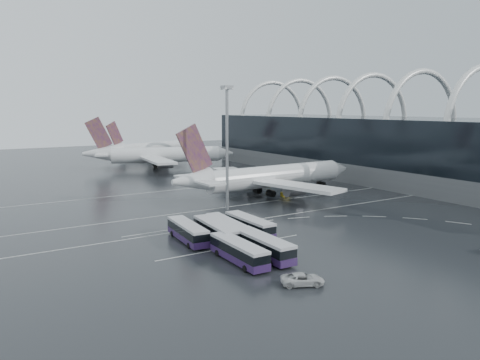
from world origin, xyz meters
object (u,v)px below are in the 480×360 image
airliner_main (267,177)px  gse_cart_belly_c (285,194)px  bus_row_near_d (250,225)px  gse_cart_belly_e (268,182)px  airliner_gate_c (148,148)px  airliner_gate_b (158,155)px  bus_row_near_a (188,231)px  bus_row_near_b (216,231)px  floodlight_mast (227,133)px  bus_row_far_c (263,245)px  van_curve_a (303,279)px  bus_row_far_b (239,251)px  bus_row_near_c (226,226)px  gse_cart_belly_a (288,189)px

airliner_main → gse_cart_belly_c: 6.52m
bus_row_near_d → gse_cart_belly_e: bearing=-38.1°
bus_row_near_d → airliner_gate_c: bearing=-13.0°
airliner_main → gse_cart_belly_c: bearing=-49.3°
airliner_gate_b → bus_row_near_a: 102.39m
airliner_gate_b → bus_row_near_d: (-22.38, -98.49, -3.23)m
airliner_gate_c → bus_row_near_b: (-41.04, -138.43, -2.49)m
airliner_main → floodlight_mast: 23.72m
airliner_gate_b → bus_row_far_c: 114.24m
bus_row_near_d → van_curve_a: 26.05m
airliner_gate_c → bus_row_far_b: (-43.68, -150.03, -2.57)m
bus_row_near_b → bus_row_far_c: 11.61m
airliner_main → bus_row_near_c: bearing=-138.4°
bus_row_far_c → gse_cart_belly_a: size_ratio=6.10×
airliner_main → bus_row_far_b: (-35.45, -42.28, -3.12)m
bus_row_near_b → van_curve_a: bus_row_near_b is taller
airliner_gate_c → floodlight_mast: (-25.99, -116.81, 13.40)m
gse_cart_belly_e → floodlight_mast: bearing=-139.3°
airliner_gate_c → bus_row_far_c: 154.87m
bus_row_far_b → van_curve_a: (2.31, -12.40, -0.98)m
bus_row_near_d → gse_cart_belly_a: 46.39m
airliner_main → bus_row_far_b: 55.26m
airliner_gate_c → van_curve_a: bearing=-122.3°
bus_row_far_c → gse_cart_belly_c: size_ratio=6.60×
bus_row_far_b → gse_cart_belly_a: size_ratio=5.87×
bus_row_near_d → airliner_main: bearing=-39.6°
airliner_gate_b → gse_cart_belly_c: size_ratio=26.77×
airliner_gate_b → bus_row_near_c: size_ratio=4.50×
airliner_main → bus_row_far_b: size_ratio=4.34×
airliner_gate_c → bus_row_near_b: airliner_gate_c is taller
floodlight_mast → gse_cart_belly_c: bearing=14.6°
bus_row_near_c → bus_row_far_b: bearing=161.5°
bus_row_far_c → van_curve_a: bearing=170.9°
bus_row_near_b → bus_row_far_c: (2.03, -11.43, -0.01)m
bus_row_near_c → gse_cart_belly_e: bus_row_near_c is taller
floodlight_mast → airliner_gate_b: bearing=79.2°
airliner_gate_b → airliner_gate_c: (11.12, 39.12, -0.64)m
bus_row_near_b → gse_cart_belly_e: size_ratio=7.18×
airliner_main → bus_row_near_a: 46.46m
bus_row_near_c → gse_cart_belly_c: bus_row_near_c is taller
van_curve_a → airliner_main: bearing=-4.7°
airliner_main → bus_row_near_c: (-29.32, -28.00, -3.25)m
airliner_gate_c → bus_row_near_c: 140.87m
bus_row_near_a → bus_row_far_b: bus_row_far_b is taller
van_curve_a → gse_cart_belly_a: bearing=-10.0°
airliner_gate_b → floodlight_mast: bearing=-82.3°
gse_cart_belly_a → gse_cart_belly_e: bearing=77.1°
gse_cart_belly_c → gse_cart_belly_e: bearing=66.7°
van_curve_a → floodlight_mast: bearing=7.9°
bus_row_near_d → gse_cart_belly_a: size_ratio=5.79×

